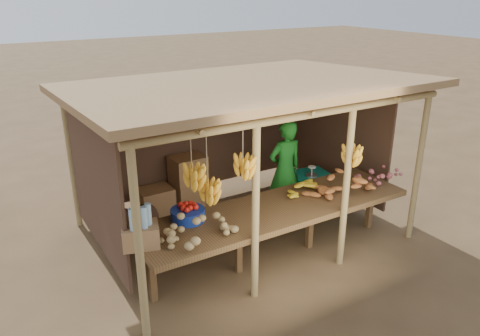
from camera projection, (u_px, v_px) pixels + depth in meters
ground at (240, 230)px, 7.32m from camera, size 60.00×60.00×0.00m
stall_structure at (240, 114)px, 6.52m from camera, size 4.70×3.50×2.43m
counter at (276, 211)px, 6.30m from camera, size 3.90×1.05×0.80m
potato_heap at (202, 227)px, 5.37m from camera, size 1.08×0.89×0.36m
sweet_potato_heap at (343, 182)px, 6.62m from camera, size 1.06×0.84×0.36m
onion_heap at (382, 170)px, 7.08m from camera, size 0.85×0.68×0.35m
banana_pile at (304, 181)px, 6.67m from camera, size 0.61×0.49×0.34m
tomato_basin at (188, 213)px, 5.90m from camera, size 0.43×0.43×0.23m
bottle_box at (140, 230)px, 5.28m from camera, size 0.49×0.43×0.52m
vendor at (285, 169)px, 7.54m from camera, size 0.61×0.42×1.63m
tarp_crate at (309, 189)px, 8.04m from camera, size 0.72×0.64×0.78m
carton_stack at (178, 188)px, 7.89m from camera, size 1.20×0.49×0.89m
burlap_sacks at (136, 219)px, 7.21m from camera, size 0.72×0.38×0.51m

